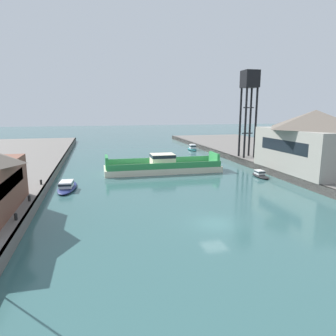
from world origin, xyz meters
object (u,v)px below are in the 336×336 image
(chain_ferry, at_px, (163,166))
(moored_boat_near_left, at_px, (67,186))
(moored_boat_near_right, at_px, (192,148))
(warehouse_shed, at_px, (313,141))
(crane_tower, at_px, (249,90))
(moored_boat_mid_left, at_px, (260,174))

(chain_ferry, relative_size, moored_boat_near_left, 2.72)
(moored_boat_near_right, distance_m, warehouse_shed, 40.62)
(moored_boat_near_left, xyz_separation_m, warehouse_shed, (40.08, -1.65, 5.89))
(chain_ferry, height_order, crane_tower, crane_tower)
(moored_boat_near_right, bearing_deg, warehouse_shed, -77.90)
(moored_boat_near_left, height_order, crane_tower, crane_tower)
(warehouse_shed, bearing_deg, crane_tower, 101.33)
(moored_boat_near_left, height_order, moored_boat_near_right, moored_boat_near_right)
(moored_boat_near_left, relative_size, moored_boat_mid_left, 1.59)
(moored_boat_near_left, xyz_separation_m, crane_tower, (36.75, 15.00, 15.09))
(chain_ferry, height_order, moored_boat_near_right, chain_ferry)
(moored_boat_near_left, relative_size, crane_tower, 0.43)
(warehouse_shed, bearing_deg, chain_ferry, 154.91)
(chain_ferry, bearing_deg, warehouse_shed, -25.09)
(moored_boat_mid_left, relative_size, crane_tower, 0.27)
(chain_ferry, xyz_separation_m, moored_boat_near_right, (15.18, 28.26, -0.42))
(moored_boat_near_right, bearing_deg, chain_ferry, -118.23)
(crane_tower, bearing_deg, moored_boat_near_right, 102.67)
(moored_boat_near_right, height_order, warehouse_shed, warehouse_shed)
(chain_ferry, distance_m, warehouse_shed, 26.61)
(moored_boat_near_left, distance_m, moored_boat_mid_left, 32.03)
(chain_ferry, relative_size, crane_tower, 1.18)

